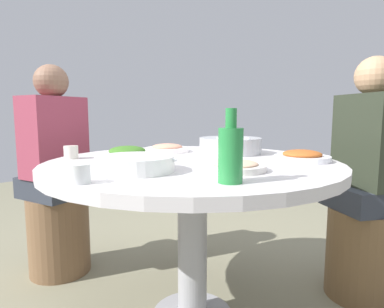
{
  "coord_description": "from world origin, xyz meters",
  "views": [
    {
      "loc": [
        -1.0,
        -0.99,
        0.95
      ],
      "look_at": [
        -0.0,
        -0.0,
        0.78
      ],
      "focal_mm": 30.26,
      "sensor_mm": 36.0,
      "label": 1
    }
  ],
  "objects_px": {
    "round_dining_table": "(192,185)",
    "dish_noodles": "(235,166)",
    "tea_cup_near": "(79,174)",
    "tea_cup_far": "(71,152)",
    "diner_left": "(54,142)",
    "green_bottle": "(231,153)",
    "dish_greens": "(127,153)",
    "stool_for_diner_left": "(59,234)",
    "rice_bowl": "(230,145)",
    "diner_right": "(370,147)",
    "stool_for_diner_right": "(363,253)",
    "dish_stirfry": "(302,156)",
    "dish_shrimp": "(167,148)",
    "soup_bowl": "(136,164)"
  },
  "relations": [
    {
      "from": "round_dining_table",
      "to": "dish_stirfry",
      "type": "bearing_deg",
      "value": -47.19
    },
    {
      "from": "dish_stirfry",
      "to": "tea_cup_near",
      "type": "bearing_deg",
      "value": 164.08
    },
    {
      "from": "stool_for_diner_right",
      "to": "tea_cup_far",
      "type": "bearing_deg",
      "value": 140.65
    },
    {
      "from": "rice_bowl",
      "to": "diner_left",
      "type": "xyz_separation_m",
      "value": [
        -0.55,
        0.85,
        -0.0
      ]
    },
    {
      "from": "stool_for_diner_left",
      "to": "diner_right",
      "type": "xyz_separation_m",
      "value": [
        1.0,
        -1.39,
        0.55
      ]
    },
    {
      "from": "rice_bowl",
      "to": "soup_bowl",
      "type": "relative_size",
      "value": 1.14
    },
    {
      "from": "stool_for_diner_left",
      "to": "diner_left",
      "type": "distance_m",
      "value": 0.55
    },
    {
      "from": "round_dining_table",
      "to": "rice_bowl",
      "type": "distance_m",
      "value": 0.36
    },
    {
      "from": "round_dining_table",
      "to": "dish_noodles",
      "type": "distance_m",
      "value": 0.32
    },
    {
      "from": "round_dining_table",
      "to": "stool_for_diner_left",
      "type": "distance_m",
      "value": 1.01
    },
    {
      "from": "tea_cup_near",
      "to": "stool_for_diner_left",
      "type": "bearing_deg",
      "value": 71.41
    },
    {
      "from": "diner_right",
      "to": "stool_for_diner_left",
      "type": "bearing_deg",
      "value": 125.92
    },
    {
      "from": "soup_bowl",
      "to": "dish_noodles",
      "type": "relative_size",
      "value": 1.22
    },
    {
      "from": "dish_greens",
      "to": "stool_for_diner_right",
      "type": "bearing_deg",
      "value": -40.39
    },
    {
      "from": "dish_noodles",
      "to": "diner_right",
      "type": "relative_size",
      "value": 0.3
    },
    {
      "from": "soup_bowl",
      "to": "dish_stirfry",
      "type": "height_order",
      "value": "soup_bowl"
    },
    {
      "from": "rice_bowl",
      "to": "green_bottle",
      "type": "distance_m",
      "value": 0.72
    },
    {
      "from": "dish_shrimp",
      "to": "tea_cup_far",
      "type": "distance_m",
      "value": 0.5
    },
    {
      "from": "dish_stirfry",
      "to": "dish_greens",
      "type": "relative_size",
      "value": 0.99
    },
    {
      "from": "tea_cup_near",
      "to": "diner_left",
      "type": "bearing_deg",
      "value": 71.41
    },
    {
      "from": "rice_bowl",
      "to": "stool_for_diner_left",
      "type": "bearing_deg",
      "value": 122.91
    },
    {
      "from": "soup_bowl",
      "to": "rice_bowl",
      "type": "bearing_deg",
      "value": 7.74
    },
    {
      "from": "round_dining_table",
      "to": "rice_bowl",
      "type": "xyz_separation_m",
      "value": [
        0.32,
        0.04,
        0.15
      ]
    },
    {
      "from": "dish_stirfry",
      "to": "diner_left",
      "type": "bearing_deg",
      "value": 114.13
    },
    {
      "from": "tea_cup_far",
      "to": "dish_noodles",
      "type": "bearing_deg",
      "value": -68.69
    },
    {
      "from": "tea_cup_near",
      "to": "tea_cup_far",
      "type": "relative_size",
      "value": 1.06
    },
    {
      "from": "rice_bowl",
      "to": "dish_greens",
      "type": "bearing_deg",
      "value": 151.96
    },
    {
      "from": "round_dining_table",
      "to": "green_bottle",
      "type": "xyz_separation_m",
      "value": [
        -0.25,
        -0.4,
        0.2
      ]
    },
    {
      "from": "dish_greens",
      "to": "stool_for_diner_left",
      "type": "distance_m",
      "value": 0.82
    },
    {
      "from": "round_dining_table",
      "to": "soup_bowl",
      "type": "height_order",
      "value": "soup_bowl"
    },
    {
      "from": "round_dining_table",
      "to": "dish_greens",
      "type": "bearing_deg",
      "value": 116.55
    },
    {
      "from": "tea_cup_far",
      "to": "stool_for_diner_left",
      "type": "distance_m",
      "value": 0.73
    },
    {
      "from": "dish_greens",
      "to": "tea_cup_far",
      "type": "xyz_separation_m",
      "value": [
        -0.21,
        0.14,
        0.01
      ]
    },
    {
      "from": "tea_cup_near",
      "to": "tea_cup_far",
      "type": "bearing_deg",
      "value": 67.47
    },
    {
      "from": "diner_left",
      "to": "dish_stirfry",
      "type": "bearing_deg",
      "value": -65.87
    },
    {
      "from": "rice_bowl",
      "to": "dish_shrimp",
      "type": "height_order",
      "value": "rice_bowl"
    },
    {
      "from": "dish_noodles",
      "to": "green_bottle",
      "type": "bearing_deg",
      "value": -146.08
    },
    {
      "from": "stool_for_diner_right",
      "to": "stool_for_diner_left",
      "type": "bearing_deg",
      "value": 125.92
    },
    {
      "from": "round_dining_table",
      "to": "diner_left",
      "type": "height_order",
      "value": "diner_left"
    },
    {
      "from": "rice_bowl",
      "to": "stool_for_diner_left",
      "type": "xyz_separation_m",
      "value": [
        -0.55,
        0.85,
        -0.56
      ]
    },
    {
      "from": "dish_stirfry",
      "to": "diner_right",
      "type": "relative_size",
      "value": 0.31
    },
    {
      "from": "dish_greens",
      "to": "dish_shrimp",
      "type": "relative_size",
      "value": 1.04
    },
    {
      "from": "rice_bowl",
      "to": "stool_for_diner_right",
      "type": "height_order",
      "value": "rice_bowl"
    },
    {
      "from": "rice_bowl",
      "to": "diner_left",
      "type": "height_order",
      "value": "diner_left"
    },
    {
      "from": "dish_greens",
      "to": "dish_shrimp",
      "type": "distance_m",
      "value": 0.28
    },
    {
      "from": "soup_bowl",
      "to": "stool_for_diner_left",
      "type": "height_order",
      "value": "soup_bowl"
    },
    {
      "from": "stool_for_diner_right",
      "to": "rice_bowl",
      "type": "bearing_deg",
      "value": 130.34
    },
    {
      "from": "dish_stirfry",
      "to": "diner_left",
      "type": "relative_size",
      "value": 0.31
    },
    {
      "from": "dish_shrimp",
      "to": "tea_cup_near",
      "type": "height_order",
      "value": "tea_cup_near"
    },
    {
      "from": "dish_noodles",
      "to": "diner_left",
      "type": "relative_size",
      "value": 0.3
    }
  ]
}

